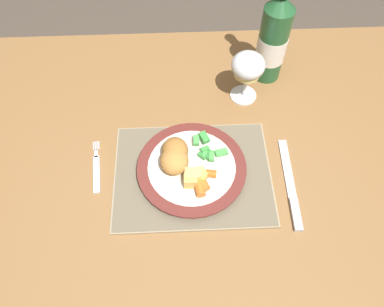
# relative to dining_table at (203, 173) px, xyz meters

# --- Properties ---
(ground_plane) EXTENTS (6.00, 6.00, 0.00)m
(ground_plane) POSITION_rel_dining_table_xyz_m (0.00, 0.00, -0.64)
(ground_plane) COLOR #4C4238
(dining_table) EXTENTS (1.25, 0.82, 0.74)m
(dining_table) POSITION_rel_dining_table_xyz_m (0.00, 0.00, 0.00)
(dining_table) COLOR olive
(dining_table) RESTS_ON ground
(placemat) EXTENTS (0.34, 0.26, 0.01)m
(placemat) POSITION_rel_dining_table_xyz_m (-0.03, -0.06, 0.10)
(placemat) COLOR gray
(placemat) RESTS_ON dining_table
(dinner_plate) EXTENTS (0.23, 0.23, 0.02)m
(dinner_plate) POSITION_rel_dining_table_xyz_m (-0.03, -0.05, 0.12)
(dinner_plate) COLOR white
(dinner_plate) RESTS_ON placemat
(breaded_croquettes) EXTENTS (0.07, 0.09, 0.05)m
(breaded_croquettes) POSITION_rel_dining_table_xyz_m (-0.07, -0.04, 0.15)
(breaded_croquettes) COLOR #B77F3D
(breaded_croquettes) RESTS_ON dinner_plate
(green_beans_pile) EXTENTS (0.07, 0.07, 0.02)m
(green_beans_pile) POSITION_rel_dining_table_xyz_m (0.00, -0.02, 0.13)
(green_beans_pile) COLOR #4CA84C
(green_beans_pile) RESTS_ON dinner_plate
(glazed_carrots) EXTENTS (0.05, 0.07, 0.02)m
(glazed_carrots) POSITION_rel_dining_table_xyz_m (-0.01, -0.10, 0.13)
(glazed_carrots) COLOR orange
(glazed_carrots) RESTS_ON dinner_plate
(fork) EXTENTS (0.03, 0.13, 0.01)m
(fork) POSITION_rel_dining_table_xyz_m (-0.24, -0.04, 0.10)
(fork) COLOR silver
(fork) RESTS_ON dining_table
(table_knife) EXTENTS (0.02, 0.22, 0.01)m
(table_knife) POSITION_rel_dining_table_xyz_m (0.18, -0.11, 0.10)
(table_knife) COLOR silver
(table_knife) RESTS_ON dining_table
(wine_glass) EXTENTS (0.08, 0.08, 0.13)m
(wine_glass) POSITION_rel_dining_table_xyz_m (0.11, 0.16, 0.19)
(wine_glass) COLOR silver
(wine_glass) RESTS_ON dining_table
(bottle) EXTENTS (0.07, 0.07, 0.31)m
(bottle) POSITION_rel_dining_table_xyz_m (0.17, 0.23, 0.21)
(bottle) COLOR #23562D
(bottle) RESTS_ON dining_table
(roast_potatoes) EXTENTS (0.05, 0.04, 0.03)m
(roast_potatoes) POSITION_rel_dining_table_xyz_m (-0.02, -0.09, 0.14)
(roast_potatoes) COLOR #DBB256
(roast_potatoes) RESTS_ON dinner_plate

